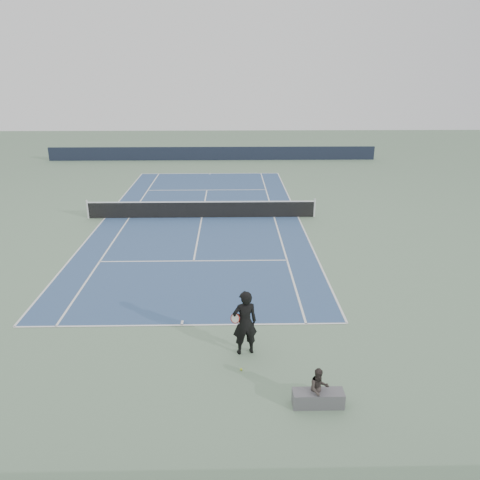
{
  "coord_description": "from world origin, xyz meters",
  "views": [
    {
      "loc": [
        1.64,
        -25.39,
        7.94
      ],
      "look_at": [
        2.03,
        -6.74,
        1.1
      ],
      "focal_mm": 35.0,
      "sensor_mm": 36.0,
      "label": 1
    }
  ],
  "objects_px": {
    "tennis_net": "(202,209)",
    "tennis_player": "(245,323)",
    "spectator_bench": "(318,393)",
    "tennis_ball": "(241,369)"
  },
  "relations": [
    {
      "from": "tennis_ball",
      "to": "tennis_net",
      "type": "bearing_deg",
      "value": 97.56
    },
    {
      "from": "tennis_net",
      "to": "tennis_player",
      "type": "xyz_separation_m",
      "value": [
        2.03,
        -13.48,
        0.51
      ]
    },
    {
      "from": "tennis_player",
      "to": "tennis_ball",
      "type": "distance_m",
      "value": 1.33
    },
    {
      "from": "tennis_net",
      "to": "spectator_bench",
      "type": "distance_m",
      "value": 16.29
    },
    {
      "from": "spectator_bench",
      "to": "tennis_player",
      "type": "bearing_deg",
      "value": 126.67
    },
    {
      "from": "tennis_player",
      "to": "tennis_ball",
      "type": "bearing_deg",
      "value": -97.94
    },
    {
      "from": "tennis_player",
      "to": "tennis_ball",
      "type": "relative_size",
      "value": 28.58
    },
    {
      "from": "tennis_net",
      "to": "tennis_ball",
      "type": "bearing_deg",
      "value": -82.44
    },
    {
      "from": "tennis_ball",
      "to": "spectator_bench",
      "type": "distance_m",
      "value": 2.42
    },
    {
      "from": "tennis_net",
      "to": "tennis_player",
      "type": "height_order",
      "value": "tennis_player"
    }
  ]
}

